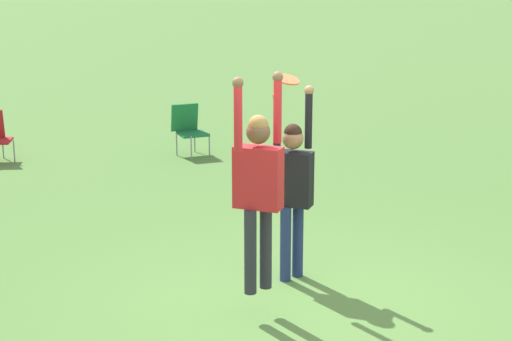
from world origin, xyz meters
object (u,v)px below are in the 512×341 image
(camping_chair_2, at_px, (189,126))
(frisbee, at_px, (287,79))
(person_defending, at_px, (292,180))
(person_jumping, at_px, (258,179))

(camping_chair_2, bearing_deg, frisbee, 81.62)
(person_defending, distance_m, frisbee, 1.26)
(person_defending, xyz_separation_m, camping_chair_2, (2.76, 5.22, -0.62))
(person_jumping, relative_size, person_defending, 1.01)
(person_jumping, xyz_separation_m, frisbee, (0.55, 0.17, 0.87))
(person_jumping, relative_size, frisbee, 8.47)
(person_jumping, height_order, frisbee, person_jumping)
(frisbee, bearing_deg, person_jumping, -162.71)
(person_jumping, bearing_deg, person_defending, -90.00)
(frisbee, height_order, camping_chair_2, frisbee)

